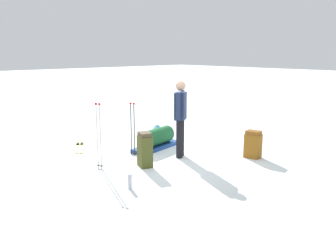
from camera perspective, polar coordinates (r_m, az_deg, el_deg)
The scene contains 10 objects.
ground_plane at distance 8.21m, azimuth -0.00°, elevation -4.79°, with size 80.00×80.00×0.00m, color white.
skier_standing at distance 7.99m, azimuth 1.95°, elevation 1.78°, with size 0.37×0.49×1.70m.
ski_pair_near at distance 9.47m, azimuth -13.68°, elevation -2.81°, with size 1.55×1.03×0.05m.
backpack_large_dark at distance 8.26m, azimuth 13.19°, elevation -2.85°, with size 0.38×0.31×0.61m.
backpack_bright at distance 7.42m, azimuth -3.65°, elevation -3.77°, with size 0.37×0.33×0.72m.
ski_poles_planted_near at distance 7.32m, azimuth -10.83°, elevation -1.03°, with size 0.15×0.09×1.34m.
ski_poles_planted_far at distance 8.20m, azimuth -5.57°, elevation 0.00°, with size 0.15×0.09×1.21m.
gear_sled at distance 8.83m, azimuth -1.88°, elevation -2.10°, with size 0.74×1.46×0.49m.
sleeping_mat_rolled at distance 10.55m, azimuth -1.90°, elevation -0.58°, with size 0.18×0.18×0.55m, color teal.
thermos_bottle at distance 6.34m, azimuth -6.00°, elevation -8.65°, with size 0.07×0.07×0.26m, color #B2B4C7.
Camera 1 is at (-5.79, 5.34, 2.32)m, focal length 38.85 mm.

